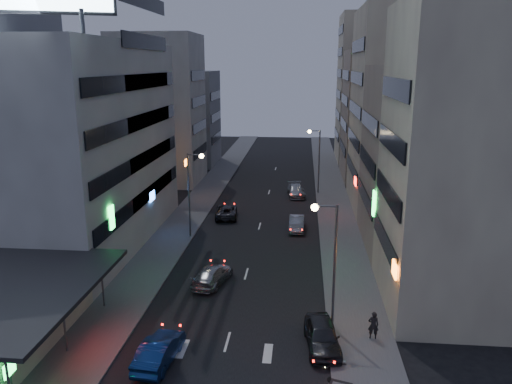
# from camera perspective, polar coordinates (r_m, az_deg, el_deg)

# --- Properties ---
(ground) EXTENTS (180.00, 180.00, 0.00)m
(ground) POSITION_cam_1_polar(r_m,az_deg,el_deg) (27.84, -4.62, -20.95)
(ground) COLOR black
(ground) RESTS_ON ground
(sidewalk_left) EXTENTS (4.00, 120.00, 0.12)m
(sidewalk_left) POSITION_cam_1_polar(r_m,az_deg,el_deg) (56.07, -7.40, -2.30)
(sidewalk_left) COLOR #4C4C4F
(sidewalk_left) RESTS_ON ground
(sidewalk_right) EXTENTS (4.00, 120.00, 0.12)m
(sidewalk_right) POSITION_cam_1_polar(r_m,az_deg,el_deg) (54.85, 9.15, -2.75)
(sidewalk_right) COLOR #4C4C4F
(sidewalk_right) RESTS_ON ground
(white_building) EXTENTS (14.00, 24.00, 18.00)m
(white_building) POSITION_cam_1_polar(r_m,az_deg,el_deg) (47.87, -21.04, 4.95)
(white_building) COLOR #BCBCB7
(white_building) RESTS_ON ground
(shophouse_near) EXTENTS (10.00, 11.00, 20.00)m
(shophouse_near) POSITION_cam_1_polar(r_m,az_deg,el_deg) (35.07, 23.27, 3.24)
(shophouse_near) COLOR beige
(shophouse_near) RESTS_ON ground
(shophouse_mid) EXTENTS (11.00, 12.00, 16.00)m
(shophouse_mid) POSITION_cam_1_polar(r_m,az_deg,el_deg) (46.44, 19.43, 3.57)
(shophouse_mid) COLOR tan
(shophouse_mid) RESTS_ON ground
(shophouse_far) EXTENTS (10.00, 14.00, 22.00)m
(shophouse_far) POSITION_cam_1_polar(r_m,az_deg,el_deg) (58.54, 16.22, 8.88)
(shophouse_far) COLOR beige
(shophouse_far) RESTS_ON ground
(far_left_a) EXTENTS (11.00, 10.00, 20.00)m
(far_left_a) POSITION_cam_1_polar(r_m,az_deg,el_deg) (70.41, -11.00, 9.21)
(far_left_a) COLOR #BCBCB7
(far_left_a) RESTS_ON ground
(far_left_b) EXTENTS (12.00, 10.00, 15.00)m
(far_left_b) POSITION_cam_1_polar(r_m,az_deg,el_deg) (83.27, -8.75, 8.35)
(far_left_b) COLOR gray
(far_left_b) RESTS_ON ground
(far_right_a) EXTENTS (11.00, 12.00, 18.00)m
(far_right_a) POSITION_cam_1_polar(r_m,az_deg,el_deg) (73.53, 14.39, 8.46)
(far_right_a) COLOR tan
(far_right_a) RESTS_ON ground
(far_right_b) EXTENTS (12.00, 12.00, 24.00)m
(far_right_b) POSITION_cam_1_polar(r_m,az_deg,el_deg) (87.21, 13.46, 11.36)
(far_right_b) COLOR beige
(far_right_b) RESTS_ON ground
(street_lamp_right_near) EXTENTS (1.60, 0.44, 8.02)m
(street_lamp_right_near) POSITION_cam_1_polar(r_m,az_deg,el_deg) (30.33, 8.30, -6.45)
(street_lamp_right_near) COLOR #595B60
(street_lamp_right_near) RESTS_ON sidewalk_right
(street_lamp_left) EXTENTS (1.60, 0.44, 8.02)m
(street_lamp_left) POSITION_cam_1_polar(r_m,az_deg,el_deg) (46.71, -7.24, 1.04)
(street_lamp_left) COLOR #595B60
(street_lamp_left) RESTS_ON sidewalk_left
(street_lamp_right_far) EXTENTS (1.60, 0.44, 8.02)m
(street_lamp_right_far) POSITION_cam_1_polar(r_m,az_deg,el_deg) (63.25, 6.90, 4.57)
(street_lamp_right_far) COLOR #595B60
(street_lamp_right_far) RESTS_ON sidewalk_right
(parked_car_right_near) EXTENTS (2.35, 4.78, 1.57)m
(parked_car_right_near) POSITION_cam_1_polar(r_m,az_deg,el_deg) (30.40, 7.57, -15.95)
(parked_car_right_near) COLOR #28292D
(parked_car_right_near) RESTS_ON ground
(parked_car_right_mid) EXTENTS (1.49, 4.18, 1.37)m
(parked_car_right_mid) POSITION_cam_1_polar(r_m,az_deg,el_deg) (49.89, 4.67, -3.61)
(parked_car_right_mid) COLOR gray
(parked_car_right_mid) RESTS_ON ground
(parked_car_left) EXTENTS (2.80, 5.11, 1.36)m
(parked_car_left) POSITION_cam_1_polar(r_m,az_deg,el_deg) (53.95, -3.42, -2.19)
(parked_car_left) COLOR #2C2B31
(parked_car_left) RESTS_ON ground
(parked_car_right_far) EXTENTS (2.59, 5.09, 1.42)m
(parked_car_right_far) POSITION_cam_1_polar(r_m,az_deg,el_deg) (62.59, 4.61, 0.16)
(parked_car_right_far) COLOR gray
(parked_car_right_far) RESTS_ON ground
(road_car_blue) EXTENTS (1.98, 4.63, 1.49)m
(road_car_blue) POSITION_cam_1_polar(r_m,az_deg,el_deg) (29.39, -11.01, -17.36)
(road_car_blue) COLOR navy
(road_car_blue) RESTS_ON ground
(road_car_silver) EXTENTS (2.92, 5.05, 1.38)m
(road_car_silver) POSITION_cam_1_polar(r_m,az_deg,el_deg) (38.19, -5.02, -9.42)
(road_car_silver) COLOR #9C9FA4
(road_car_silver) RESTS_ON ground
(person) EXTENTS (0.65, 0.44, 1.73)m
(person) POSITION_cam_1_polar(r_m,az_deg,el_deg) (31.57, 13.27, -14.58)
(person) COLOR black
(person) RESTS_ON sidewalk_right
(scooter_blue) EXTENTS (0.68, 1.82, 1.10)m
(scooter_blue) POSITION_cam_1_polar(r_m,az_deg,el_deg) (27.28, 11.25, -20.33)
(scooter_blue) COLOR navy
(scooter_blue) RESTS_ON sidewalk_right
(scooter_black_b) EXTENTS (1.03, 1.78, 1.03)m
(scooter_black_b) POSITION_cam_1_polar(r_m,az_deg,el_deg) (27.70, 11.12, -19.80)
(scooter_black_b) COLOR black
(scooter_black_b) RESTS_ON sidewalk_right
(scooter_silver_b) EXTENTS (0.56, 1.65, 1.01)m
(scooter_silver_b) POSITION_cam_1_polar(r_m,az_deg,el_deg) (29.38, 10.24, -17.61)
(scooter_silver_b) COLOR silver
(scooter_silver_b) RESTS_ON sidewalk_right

